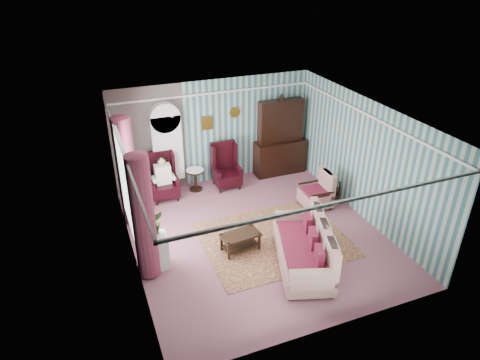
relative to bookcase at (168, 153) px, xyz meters
name	(u,v)px	position (x,y,z in m)	size (l,w,h in m)	color
floor	(257,235)	(1.35, -2.84, -1.12)	(6.00, 6.00, 0.00)	#8B5160
room_shell	(228,158)	(0.73, -2.66, 0.89)	(5.53, 6.02, 2.91)	#376464
bookcase	(168,153)	(0.00, 0.00, 0.00)	(0.80, 0.28, 2.24)	silver
dresser_hutch	(281,135)	(3.25, -0.12, 0.06)	(1.50, 0.56, 2.36)	black
wingback_left	(163,177)	(-0.25, -0.39, -0.50)	(0.76, 0.80, 1.25)	black
wingback_right	(226,166)	(1.50, -0.39, -0.50)	(0.76, 0.80, 1.25)	black
seated_woman	(163,179)	(-0.25, -0.39, -0.53)	(0.44, 0.40, 1.18)	beige
round_side_table	(196,180)	(0.65, -0.24, -0.82)	(0.50, 0.50, 0.60)	black
nest_table	(329,188)	(3.82, -1.94, -0.85)	(0.45, 0.38, 0.54)	black
plant_stand	(154,252)	(-1.05, -3.14, -0.72)	(0.55, 0.35, 0.80)	white
rug	(274,239)	(1.65, -3.14, -1.11)	(3.20, 2.60, 0.01)	#4F1B1A
sofa	(303,248)	(1.78, -4.21, -0.64)	(2.15, 1.04, 0.97)	beige
floral_armchair	(316,190)	(3.25, -2.21, -0.65)	(0.79, 0.75, 0.94)	beige
coffee_table	(240,242)	(0.80, -3.21, -0.91)	(0.84, 0.45, 0.42)	black
potted_plant_a	(151,230)	(-1.07, -3.24, -0.11)	(0.38, 0.33, 0.42)	#25551A
potted_plant_b	(156,222)	(-0.95, -3.07, -0.06)	(0.29, 0.23, 0.53)	#234A17
potted_plant_c	(149,228)	(-1.09, -3.08, -0.15)	(0.19, 0.19, 0.34)	#1F4A17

